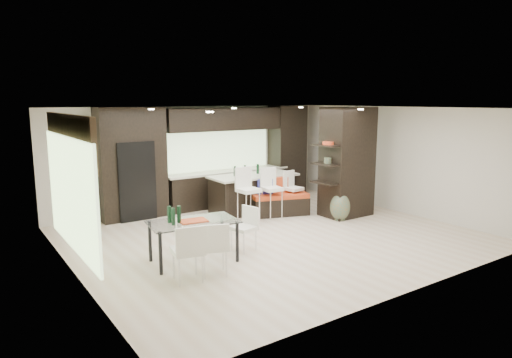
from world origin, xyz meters
TOP-DOWN VIEW (x-y plane):
  - ground at (0.00, 0.00)m, footprint 8.00×8.00m
  - back_wall at (0.00, 3.50)m, footprint 8.00×0.02m
  - left_wall at (-4.00, 0.00)m, footprint 0.02×7.00m
  - right_wall at (4.00, 0.00)m, footprint 0.02×7.00m
  - ceiling at (0.00, 0.00)m, footprint 8.00×7.00m
  - window_left at (-3.96, 0.20)m, footprint 0.04×3.20m
  - window_back at (0.60, 3.46)m, footprint 3.40×0.04m
  - stone_accent at (-3.93, 0.20)m, footprint 0.08×3.00m
  - ceiling_spots at (0.00, 0.25)m, footprint 4.00×3.00m
  - back_cabinetry at (0.50, 3.17)m, footprint 6.80×0.68m
  - refrigerator at (-1.90, 3.12)m, footprint 0.90×0.68m
  - partition_column at (2.60, 0.40)m, footprint 1.20×0.80m
  - kitchen_island at (0.94, 2.08)m, footprint 2.31×1.03m
  - stool_left at (0.23, 1.25)m, footprint 0.48×0.48m
  - stool_mid at (0.94, 1.27)m, footprint 0.48×0.48m
  - stool_right at (1.64, 1.29)m, footprint 0.44×0.44m
  - bench at (1.24, 1.34)m, footprint 1.52×0.97m
  - floor_vase at (2.12, 0.11)m, footprint 0.52×0.52m
  - dining_table at (-2.08, -0.46)m, footprint 1.65×1.07m
  - chair_near at (-2.08, -1.21)m, footprint 0.59×0.59m
  - chair_far at (-2.57, -1.22)m, footprint 0.56×0.56m
  - chair_end at (-1.01, -0.46)m, footprint 0.51×0.51m

SIDE VIEW (x-z plane):
  - ground at x=0.00m, z-range 0.00..0.00m
  - bench at x=1.24m, z-range 0.00..0.55m
  - dining_table at x=-2.08m, z-range 0.00..0.75m
  - chair_end at x=-1.01m, z-range 0.00..0.78m
  - chair_near at x=-2.08m, z-range 0.00..0.84m
  - stool_right at x=1.64m, z-range 0.00..0.88m
  - chair_far at x=-2.57m, z-range 0.00..0.88m
  - kitchen_island at x=0.94m, z-range 0.00..0.95m
  - stool_mid at x=0.94m, z-range 0.00..0.99m
  - stool_left at x=0.23m, z-range 0.00..1.05m
  - floor_vase at x=2.12m, z-range 0.00..1.32m
  - refrigerator at x=-1.90m, z-range 0.00..1.90m
  - back_wall at x=0.00m, z-range 0.00..2.70m
  - left_wall at x=-4.00m, z-range 0.00..2.70m
  - right_wall at x=4.00m, z-range 0.00..2.70m
  - window_left at x=-3.96m, z-range 0.40..2.30m
  - back_cabinetry at x=0.50m, z-range 0.00..2.70m
  - partition_column at x=2.60m, z-range 0.00..2.70m
  - window_back at x=0.60m, z-range 0.95..2.15m
  - stone_accent at x=-3.93m, z-range 1.85..2.65m
  - ceiling_spots at x=0.00m, z-range 2.67..2.69m
  - ceiling at x=0.00m, z-range 2.69..2.71m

